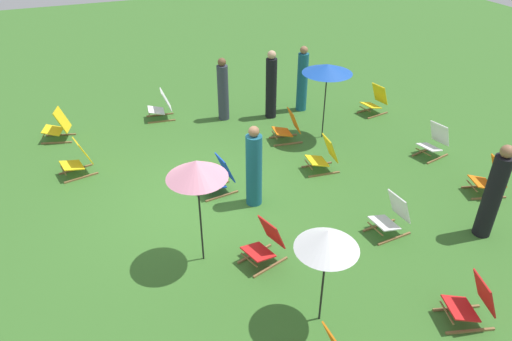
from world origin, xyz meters
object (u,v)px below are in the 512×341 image
object	(u,v)px
deckchair_3	(375,101)
deckchair_10	(490,178)
deckchair_5	(472,303)
umbrella_1	(197,169)
person_0	(302,80)
person_1	(493,194)
deckchair_9	(78,159)
deckchair_2	(219,177)
deckchair_11	(265,244)
deckchair_8	(434,142)
person_3	(271,86)
umbrella_0	(327,69)
person_4	(223,91)
deckchair_1	(324,156)
umbrella_2	(327,240)
deckchair_12	(392,216)
deckchair_7	(161,106)
deckchair_0	(288,127)
person_2	(254,169)
deckchair_4	(58,126)

from	to	relation	value
deckchair_3	deckchair_10	xyz separation A→B (m)	(4.32, -0.06, 0.00)
deckchair_5	umbrella_1	xyz separation A→B (m)	(-2.78, -3.34, 1.49)
person_0	person_1	distance (m)	6.35
deckchair_9	deckchair_10	xyz separation A→B (m)	(4.00, 8.00, 0.00)
deckchair_2	deckchair_11	xyz separation A→B (m)	(2.33, 0.08, 0.00)
deckchair_2	umbrella_1	distance (m)	2.58
deckchair_8	deckchair_9	bearing A→B (deg)	-118.80
deckchair_5	deckchair_11	bearing A→B (deg)	-119.74
person_0	person_3	xyz separation A→B (m)	(0.12, -1.01, 0.02)
deckchair_8	umbrella_0	distance (m)	3.10
deckchair_10	person_4	distance (m)	6.89
deckchair_11	deckchair_1	bearing A→B (deg)	116.15
deckchair_11	umbrella_2	bearing A→B (deg)	-7.20
deckchair_1	deckchair_12	xyz separation A→B (m)	(2.44, 0.10, 0.00)
deckchair_9	deckchair_10	world-z (taller)	same
deckchair_7	deckchair_12	size ratio (longest dim) A/B	1.00
deckchair_10	person_3	world-z (taller)	person_3
person_0	umbrella_0	bearing A→B (deg)	100.32
deckchair_2	person_4	size ratio (longest dim) A/B	0.48
deckchair_5	person_3	bearing A→B (deg)	-165.09
person_0	deckchair_8	bearing A→B (deg)	134.89
deckchair_5	deckchair_11	xyz separation A→B (m)	(-2.35, -2.35, 0.00)
person_1	deckchair_3	bearing A→B (deg)	21.94
deckchair_8	umbrella_0	world-z (taller)	umbrella_0
deckchair_12	person_0	world-z (taller)	person_0
person_3	deckchair_3	bearing A→B (deg)	-22.76
deckchair_11	umbrella_1	bearing A→B (deg)	-130.91
deckchair_1	umbrella_0	world-z (taller)	umbrella_0
deckchair_8	person_0	world-z (taller)	person_0
deckchair_7	deckchair_9	xyz separation A→B (m)	(2.18, -2.34, 0.00)
umbrella_1	person_1	world-z (taller)	umbrella_1
deckchair_7	deckchair_10	distance (m)	8.38
umbrella_2	umbrella_1	bearing A→B (deg)	-146.66
deckchair_8	person_1	world-z (taller)	person_1
deckchair_0	person_4	size ratio (longest dim) A/B	0.48
deckchair_1	person_0	distance (m)	3.40
deckchair_5	umbrella_2	bearing A→B (deg)	-96.97
deckchair_2	deckchair_12	bearing A→B (deg)	38.12
deckchair_9	deckchair_11	world-z (taller)	same
umbrella_1	person_2	bearing A→B (deg)	130.74
person_1	deckchair_10	bearing A→B (deg)	-13.39
deckchair_0	deckchair_5	bearing A→B (deg)	7.99
deckchair_5	person_1	distance (m)	2.37
deckchair_3	deckchair_11	distance (m)	6.91
deckchair_1	deckchair_0	bearing A→B (deg)	-169.62
deckchair_12	umbrella_2	bearing A→B (deg)	-63.74
umbrella_2	person_0	bearing A→B (deg)	155.85
deckchair_5	person_0	world-z (taller)	person_0
deckchair_12	deckchair_4	bearing A→B (deg)	-142.87
person_4	deckchair_5	bearing A→B (deg)	81.56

